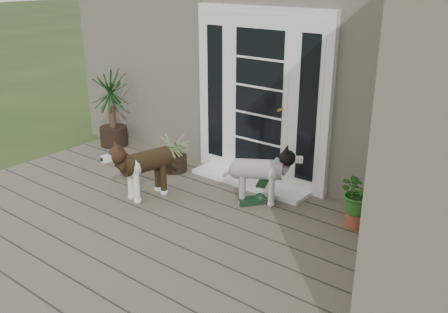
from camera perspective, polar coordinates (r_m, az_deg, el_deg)
The scene contains 13 objects.
deck at distance 4.88m, azimuth -9.11°, elevation -11.77°, with size 6.20×4.60×0.12m, color #6B5B4C.
house_main at distance 7.71m, azimuth 14.36°, elevation 11.82°, with size 7.40×4.00×3.10m, color #665E54.
door_unit at distance 6.11m, azimuth 4.23°, elevation 6.78°, with size 1.90×0.14×2.15m, color white.
door_step at distance 6.29m, azimuth 2.95°, elevation -2.88°, with size 1.60×0.40×0.05m, color white.
brindle_dog at distance 5.87m, azimuth -8.93°, elevation -1.66°, with size 0.34×0.79×0.66m, color #352413, non-canonical shape.
white_dog at distance 5.67m, azimuth 3.90°, elevation -2.53°, with size 0.32×0.74×0.61m, color beige, non-canonical shape.
spider_plant at distance 6.61m, azimuth -5.74°, elevation 0.72°, with size 0.54×0.54×0.58m, color #85A464, non-canonical shape.
yucca at distance 7.68m, azimuth -12.80°, elevation 5.37°, with size 0.79×0.79×1.15m, color #113319, non-canonical shape.
herb_a at distance 5.34m, azimuth 15.15°, elevation -5.12°, with size 0.44×0.44×0.55m, color #1C6422.
herb_b at distance 5.37m, azimuth 21.92°, elevation -5.86°, with size 0.37×0.37×0.55m, color #1B5F1F.
sapling at distance 4.34m, azimuth 23.92°, elevation -3.67°, with size 0.52×0.52×1.76m, color #205618, non-canonical shape.
clog_left at distance 6.18m, azimuth 4.46°, elevation -3.12°, with size 0.16×0.33×0.10m, color black, non-canonical shape.
clog_right at distance 5.74m, azimuth 3.18°, elevation -5.03°, with size 0.16×0.34×0.10m, color black, non-canonical shape.
Camera 1 is at (3.11, -2.32, 2.66)m, focal length 39.72 mm.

